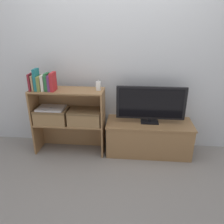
{
  "coord_description": "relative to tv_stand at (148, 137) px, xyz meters",
  "views": [
    {
      "loc": [
        0.22,
        -2.33,
        1.61
      ],
      "look_at": [
        0.0,
        0.16,
        0.58
      ],
      "focal_mm": 35.0,
      "sensor_mm": 36.0,
      "label": 1
    }
  ],
  "objects": [
    {
      "name": "ground_plane",
      "position": [
        -0.47,
        -0.2,
        -0.22
      ],
      "size": [
        16.0,
        16.0,
        0.0
      ],
      "primitive_type": "plane",
      "color": "gray"
    },
    {
      "name": "wall_back",
      "position": [
        -0.47,
        0.24,
        0.98
      ],
      "size": [
        10.0,
        0.05,
        2.4
      ],
      "color": "silver",
      "rests_on": "ground_plane"
    },
    {
      "name": "tv_stand",
      "position": [
        0.0,
        0.0,
        0.0
      ],
      "size": [
        1.08,
        0.43,
        0.43
      ],
      "color": "olive",
      "rests_on": "ground_plane"
    },
    {
      "name": "tv",
      "position": [
        0.0,
        -0.0,
        0.47
      ],
      "size": [
        0.84,
        0.14,
        0.47
      ],
      "color": "black",
      "rests_on": "tv_stand"
    },
    {
      "name": "bookshelf_lower_tier",
      "position": [
        -1.02,
        0.01,
        0.05
      ],
      "size": [
        0.9,
        0.31,
        0.42
      ],
      "color": "olive",
      "rests_on": "ground_plane"
    },
    {
      "name": "bookshelf_upper_tier",
      "position": [
        -1.02,
        0.01,
        0.48
      ],
      "size": [
        0.9,
        0.31,
        0.43
      ],
      "color": "olive",
      "rests_on": "bookshelf_lower_tier"
    },
    {
      "name": "book_maroon",
      "position": [
        -1.43,
        -0.1,
        0.73
      ],
      "size": [
        0.02,
        0.15,
        0.2
      ],
      "color": "maroon",
      "rests_on": "bookshelf_upper_tier"
    },
    {
      "name": "book_tan",
      "position": [
        -1.4,
        -0.1,
        0.72
      ],
      "size": [
        0.02,
        0.12,
        0.18
      ],
      "color": "tan",
      "rests_on": "bookshelf_upper_tier"
    },
    {
      "name": "book_teal",
      "position": [
        -1.36,
        -0.1,
        0.76
      ],
      "size": [
        0.04,
        0.13,
        0.26
      ],
      "color": "#1E7075",
      "rests_on": "bookshelf_upper_tier"
    },
    {
      "name": "book_olive",
      "position": [
        -1.32,
        -0.1,
        0.72
      ],
      "size": [
        0.04,
        0.16,
        0.18
      ],
      "color": "olive",
      "rests_on": "bookshelf_upper_tier"
    },
    {
      "name": "book_ivory",
      "position": [
        -1.28,
        -0.1,
        0.73
      ],
      "size": [
        0.03,
        0.13,
        0.19
      ],
      "color": "silver",
      "rests_on": "bookshelf_upper_tier"
    },
    {
      "name": "book_forest",
      "position": [
        -1.24,
        -0.1,
        0.74
      ],
      "size": [
        0.04,
        0.12,
        0.21
      ],
      "color": "#286638",
      "rests_on": "bookshelf_upper_tier"
    },
    {
      "name": "book_plum",
      "position": [
        -1.2,
        -0.1,
        0.73
      ],
      "size": [
        0.03,
        0.15,
        0.19
      ],
      "color": "#6B2D66",
      "rests_on": "bookshelf_upper_tier"
    },
    {
      "name": "book_crimson",
      "position": [
        -1.16,
        -0.1,
        0.74
      ],
      "size": [
        0.04,
        0.15,
        0.22
      ],
      "color": "#B22328",
      "rests_on": "bookshelf_upper_tier"
    },
    {
      "name": "baby_monitor",
      "position": [
        -0.63,
        -0.05,
        0.69
      ],
      "size": [
        0.05,
        0.03,
        0.14
      ],
      "color": "white",
      "rests_on": "bookshelf_upper_tier"
    },
    {
      "name": "storage_basket_left",
      "position": [
        -1.24,
        -0.06,
        0.3
      ],
      "size": [
        0.41,
        0.28,
        0.18
      ],
      "color": "#937047",
      "rests_on": "bookshelf_lower_tier"
    },
    {
      "name": "storage_basket_right",
      "position": [
        -0.81,
        -0.06,
        0.3
      ],
      "size": [
        0.41,
        0.28,
        0.18
      ],
      "color": "#937047",
      "rests_on": "bookshelf_lower_tier"
    },
    {
      "name": "laptop",
      "position": [
        -1.24,
        -0.06,
        0.39
      ],
      "size": [
        0.33,
        0.24,
        0.02
      ],
      "color": "#BCBCC1",
      "rests_on": "storage_basket_left"
    }
  ]
}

